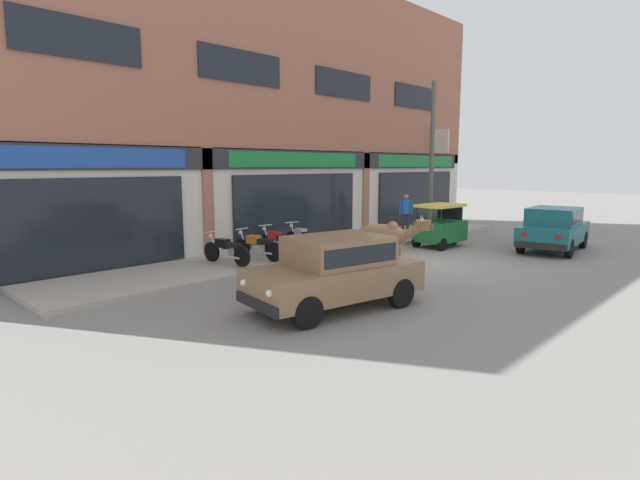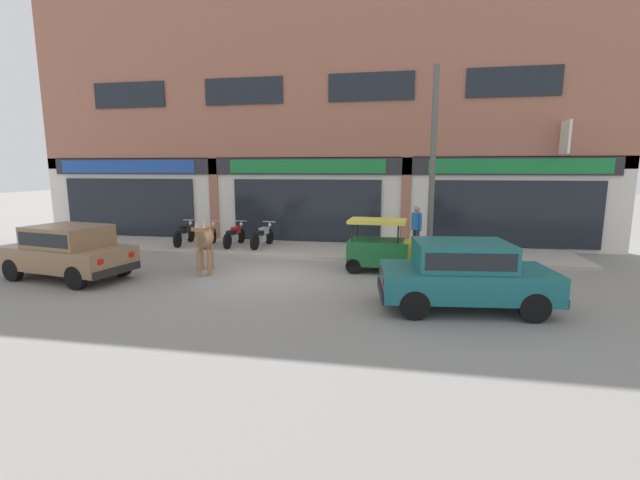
# 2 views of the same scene
# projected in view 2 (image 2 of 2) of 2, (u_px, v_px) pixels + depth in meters

# --- Properties ---
(ground_plane) EXTENTS (90.00, 90.00, 0.00)m
(ground_plane) POSITION_uv_depth(u_px,v_px,m) (267.00, 275.00, 12.00)
(ground_plane) COLOR gray
(sidewalk) EXTENTS (19.00, 2.96, 0.13)m
(sidewalk) POSITION_uv_depth(u_px,v_px,m) (298.00, 249.00, 15.55)
(sidewalk) COLOR #A8A093
(sidewalk) RESTS_ON ground
(shop_building) EXTENTS (23.00, 1.40, 9.85)m
(shop_building) POSITION_uv_depth(u_px,v_px,m) (307.00, 122.00, 16.47)
(shop_building) COLOR #9E604C
(shop_building) RESTS_ON ground
(cow) EXTENTS (1.06, 2.05, 1.61)m
(cow) POSITION_uv_depth(u_px,v_px,m) (204.00, 239.00, 12.10)
(cow) COLOR #936B47
(cow) RESTS_ON ground
(car_0) EXTENTS (3.74, 1.99, 1.46)m
(car_0) POSITION_uv_depth(u_px,v_px,m) (464.00, 272.00, 9.00)
(car_0) COLOR black
(car_0) RESTS_ON ground
(car_1) EXTENTS (3.80, 2.21, 1.46)m
(car_1) POSITION_uv_depth(u_px,v_px,m) (68.00, 249.00, 11.53)
(car_1) COLOR black
(car_1) RESTS_ON ground
(auto_rickshaw) EXTENTS (2.02, 1.25, 1.52)m
(auto_rickshaw) POSITION_uv_depth(u_px,v_px,m) (381.00, 249.00, 12.42)
(auto_rickshaw) COLOR black
(auto_rickshaw) RESTS_ON ground
(motorcycle_0) EXTENTS (0.52, 1.81, 0.88)m
(motorcycle_0) POSITION_uv_depth(u_px,v_px,m) (184.00, 234.00, 16.12)
(motorcycle_0) COLOR black
(motorcycle_0) RESTS_ON sidewalk
(motorcycle_1) EXTENTS (0.56, 1.80, 0.88)m
(motorcycle_1) POSITION_uv_depth(u_px,v_px,m) (209.00, 236.00, 15.84)
(motorcycle_1) COLOR black
(motorcycle_1) RESTS_ON sidewalk
(motorcycle_2) EXTENTS (0.52, 1.81, 0.88)m
(motorcycle_2) POSITION_uv_depth(u_px,v_px,m) (234.00, 236.00, 15.83)
(motorcycle_2) COLOR black
(motorcycle_2) RESTS_ON sidewalk
(motorcycle_3) EXTENTS (0.55, 1.81, 0.88)m
(motorcycle_3) POSITION_uv_depth(u_px,v_px,m) (262.00, 236.00, 15.63)
(motorcycle_3) COLOR black
(motorcycle_3) RESTS_ON sidewalk
(pedestrian) EXTENTS (0.34, 0.41, 1.60)m
(pedestrian) POSITION_uv_depth(u_px,v_px,m) (416.00, 225.00, 14.32)
(pedestrian) COLOR #2D2D33
(pedestrian) RESTS_ON sidewalk
(utility_pole) EXTENTS (0.18, 0.18, 5.88)m
(utility_pole) POSITION_uv_depth(u_px,v_px,m) (433.00, 165.00, 13.08)
(utility_pole) COLOR #595651
(utility_pole) RESTS_ON sidewalk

